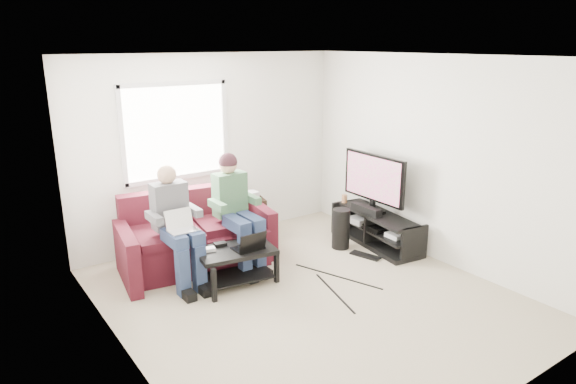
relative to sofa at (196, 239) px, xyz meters
The scene contains 26 objects.
floor 1.70m from the sofa, 68.52° to the right, with size 4.50×4.50×0.00m, color beige.
ceiling 2.81m from the sofa, 68.52° to the right, with size 4.50×4.50×0.00m, color white.
wall_back 1.34m from the sofa, 48.88° to the left, with size 4.50×4.50×0.00m, color white.
wall_front 3.97m from the sofa, 80.88° to the right, with size 4.50×4.50×0.00m, color white.
wall_left 2.29m from the sofa, 131.86° to the right, with size 4.50×4.50×0.00m, color white.
wall_right 3.19m from the sofa, 30.72° to the right, with size 4.50×4.50×0.00m, color white.
window 1.44m from the sofa, 80.79° to the left, with size 1.48×0.04×1.28m.
sofa is the anchor object (origin of this frame).
person_left 0.69m from the sofa, 138.01° to the right, with size 0.40×0.71×1.38m.
person_right 0.72m from the sofa, 40.36° to the right, with size 0.40×0.71×1.43m.
laptop_silver 0.79m from the sofa, 126.98° to the right, with size 0.32×0.22×0.24m, color silver, non-canonical shape.
coffee_table 0.81m from the sofa, 81.49° to the right, with size 0.96×0.67×0.44m.
laptop_black 0.94m from the sofa, 74.77° to the right, with size 0.34×0.24×0.24m, color black, non-canonical shape.
controller_a 0.71m from the sofa, 103.22° to the right, with size 0.14×0.09×0.04m, color silver.
controller_b 0.63m from the sofa, 88.16° to the right, with size 0.14×0.09×0.04m, color black.
controller_c 0.79m from the sofa, 57.19° to the right, with size 0.14×0.09×0.04m, color gray.
tv_stand 2.48m from the sofa, 20.80° to the right, with size 0.61×1.46×0.47m.
tv 2.52m from the sofa, 18.63° to the right, with size 0.12×1.10×0.81m.
soundbar 2.34m from the sofa, 19.55° to the right, with size 0.12×0.50×0.10m, color black.
drink_cup 2.29m from the sofa, ahead, with size 0.08×0.08×0.12m, color #AF754B.
console_white 2.65m from the sofa, 28.91° to the right, with size 0.30×0.22×0.06m, color silver.
console_grey 2.39m from the sofa, 14.06° to the right, with size 0.34×0.26×0.08m, color gray.
console_black 2.50m from the sofa, 21.87° to the right, with size 0.38×0.30×0.07m, color black.
subwoofer 1.97m from the sofa, 19.99° to the right, with size 0.24×0.24×0.55m, color black.
keyboard_floor 2.23m from the sofa, 29.85° to the right, with size 0.14×0.42×0.02m, color black.
end_table 1.13m from the sofa, 21.45° to the left, with size 0.39×0.39×0.68m.
Camera 1 is at (-3.17, -4.08, 2.74)m, focal length 32.00 mm.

